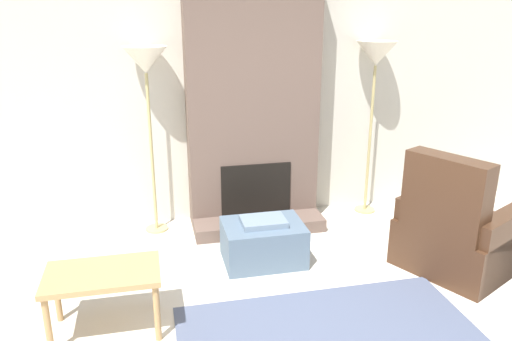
% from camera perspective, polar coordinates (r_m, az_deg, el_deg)
% --- Properties ---
extents(wall_back, '(7.60, 0.06, 2.60)m').
position_cam_1_polar(wall_back, '(5.16, -0.85, 8.65)').
color(wall_back, beige).
rests_on(wall_back, ground_plane).
extents(fireplace, '(1.31, 0.65, 2.60)m').
position_cam_1_polar(fireplace, '(4.98, -0.36, 7.51)').
color(fireplace, brown).
rests_on(fireplace, ground_plane).
extents(ottoman, '(0.70, 0.51, 0.41)m').
position_cam_1_polar(ottoman, '(4.45, 0.83, -8.14)').
color(ottoman, slate).
rests_on(ottoman, ground_plane).
extents(armchair, '(1.16, 1.15, 1.06)m').
position_cam_1_polar(armchair, '(4.61, 21.89, -6.90)').
color(armchair, '#422819').
rests_on(armchair, ground_plane).
extents(side_table, '(0.77, 0.46, 0.46)m').
position_cam_1_polar(side_table, '(3.63, -17.10, -11.84)').
color(side_table, tan).
rests_on(side_table, ground_plane).
extents(floor_lamp_left, '(0.41, 0.41, 1.82)m').
position_cam_1_polar(floor_lamp_left, '(4.78, -12.49, 11.46)').
color(floor_lamp_left, tan).
rests_on(floor_lamp_left, ground_plane).
extents(floor_lamp_right, '(0.41, 0.41, 1.83)m').
position_cam_1_polar(floor_lamp_right, '(5.30, 13.53, 12.19)').
color(floor_lamp_right, tan).
rests_on(floor_lamp_right, ground_plane).
extents(area_rug, '(2.09, 1.12, 0.01)m').
position_cam_1_polar(area_rug, '(3.67, 8.47, -18.12)').
color(area_rug, '#4C5670').
rests_on(area_rug, ground_plane).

